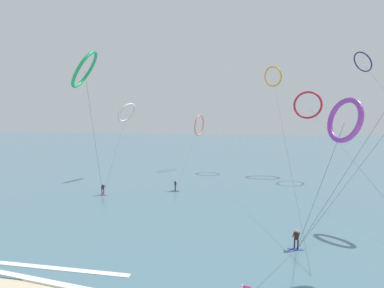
{
  "coord_description": "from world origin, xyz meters",
  "views": [
    {
      "loc": [
        6.61,
        -9.31,
        11.09
      ],
      "look_at": [
        0.0,
        22.85,
        8.35
      ],
      "focal_mm": 28.27,
      "sensor_mm": 36.0,
      "label": 1
    }
  ],
  "objects_px": {
    "surfer_magenta": "(103,190)",
    "kite_emerald": "(85,70)",
    "surfer_cobalt": "(296,241)",
    "kite_coral": "(199,125)",
    "kite_ivory": "(127,113)",
    "surfer_charcoal": "(175,186)",
    "kite_amber": "(273,77)",
    "kite_navy": "(363,62)",
    "kite_crimson": "(308,105)",
    "kite_violet": "(344,120)"
  },
  "relations": [
    {
      "from": "surfer_charcoal",
      "to": "kite_navy",
      "type": "distance_m",
      "value": 42.79
    },
    {
      "from": "surfer_cobalt",
      "to": "kite_coral",
      "type": "relative_size",
      "value": 0.07
    },
    {
      "from": "kite_amber",
      "to": "kite_coral",
      "type": "bearing_deg",
      "value": 48.3
    },
    {
      "from": "surfer_magenta",
      "to": "kite_emerald",
      "type": "distance_m",
      "value": 19.65
    },
    {
      "from": "kite_crimson",
      "to": "kite_violet",
      "type": "xyz_separation_m",
      "value": [
        -4.44,
        -41.95,
        -2.85
      ]
    },
    {
      "from": "kite_crimson",
      "to": "kite_violet",
      "type": "distance_m",
      "value": 42.28
    },
    {
      "from": "surfer_cobalt",
      "to": "kite_emerald",
      "type": "relative_size",
      "value": 0.09
    },
    {
      "from": "kite_ivory",
      "to": "kite_emerald",
      "type": "relative_size",
      "value": 0.93
    },
    {
      "from": "surfer_cobalt",
      "to": "kite_amber",
      "type": "distance_m",
      "value": 47.16
    },
    {
      "from": "kite_coral",
      "to": "kite_violet",
      "type": "height_order",
      "value": "kite_violet"
    },
    {
      "from": "surfer_cobalt",
      "to": "kite_emerald",
      "type": "distance_m",
      "value": 25.43
    },
    {
      "from": "kite_crimson",
      "to": "surfer_cobalt",
      "type": "bearing_deg",
      "value": 94.5
    },
    {
      "from": "kite_crimson",
      "to": "kite_navy",
      "type": "bearing_deg",
      "value": -169.17
    },
    {
      "from": "kite_ivory",
      "to": "kite_amber",
      "type": "xyz_separation_m",
      "value": [
        27.51,
        15.24,
        8.04
      ]
    },
    {
      "from": "surfer_magenta",
      "to": "kite_navy",
      "type": "distance_m",
      "value": 52.25
    },
    {
      "from": "kite_amber",
      "to": "kite_emerald",
      "type": "bearing_deg",
      "value": 100.6
    },
    {
      "from": "kite_ivory",
      "to": "kite_coral",
      "type": "xyz_separation_m",
      "value": [
        11.74,
        12.13,
        -2.57
      ]
    },
    {
      "from": "kite_ivory",
      "to": "kite_coral",
      "type": "height_order",
      "value": "kite_ivory"
    },
    {
      "from": "surfer_charcoal",
      "to": "kite_ivory",
      "type": "relative_size",
      "value": 0.1
    },
    {
      "from": "kite_navy",
      "to": "kite_crimson",
      "type": "height_order",
      "value": "kite_navy"
    },
    {
      "from": "kite_coral",
      "to": "kite_violet",
      "type": "bearing_deg",
      "value": 36.41
    },
    {
      "from": "surfer_charcoal",
      "to": "kite_violet",
      "type": "relative_size",
      "value": 0.14
    },
    {
      "from": "surfer_charcoal",
      "to": "kite_coral",
      "type": "height_order",
      "value": "kite_coral"
    },
    {
      "from": "kite_amber",
      "to": "kite_crimson",
      "type": "xyz_separation_m",
      "value": [
        6.6,
        -4.68,
        -6.44
      ]
    },
    {
      "from": "surfer_magenta",
      "to": "kite_crimson",
      "type": "distance_m",
      "value": 42.33
    },
    {
      "from": "kite_ivory",
      "to": "kite_violet",
      "type": "bearing_deg",
      "value": 58.97
    },
    {
      "from": "kite_crimson",
      "to": "kite_emerald",
      "type": "distance_m",
      "value": 45.45
    },
    {
      "from": "surfer_magenta",
      "to": "kite_amber",
      "type": "height_order",
      "value": "kite_amber"
    },
    {
      "from": "surfer_cobalt",
      "to": "kite_coral",
      "type": "distance_m",
      "value": 43.69
    },
    {
      "from": "kite_coral",
      "to": "kite_emerald",
      "type": "distance_m",
      "value": 38.79
    },
    {
      "from": "kite_coral",
      "to": "kite_crimson",
      "type": "distance_m",
      "value": 22.82
    },
    {
      "from": "kite_navy",
      "to": "kite_emerald",
      "type": "distance_m",
      "value": 51.57
    },
    {
      "from": "kite_coral",
      "to": "surfer_charcoal",
      "type": "bearing_deg",
      "value": 14.74
    },
    {
      "from": "kite_navy",
      "to": "kite_violet",
      "type": "xyz_separation_m",
      "value": [
        -13.99,
        -41.32,
        -10.83
      ]
    },
    {
      "from": "kite_ivory",
      "to": "kite_coral",
      "type": "bearing_deg",
      "value": 151.53
    },
    {
      "from": "kite_ivory",
      "to": "kite_amber",
      "type": "distance_m",
      "value": 32.46
    },
    {
      "from": "kite_ivory",
      "to": "kite_crimson",
      "type": "xyz_separation_m",
      "value": [
        34.11,
        10.56,
        1.6
      ]
    },
    {
      "from": "surfer_charcoal",
      "to": "kite_navy",
      "type": "height_order",
      "value": "kite_navy"
    },
    {
      "from": "kite_violet",
      "to": "surfer_charcoal",
      "type": "bearing_deg",
      "value": -166.24
    },
    {
      "from": "surfer_cobalt",
      "to": "kite_navy",
      "type": "distance_m",
      "value": 46.11
    },
    {
      "from": "surfer_cobalt",
      "to": "surfer_charcoal",
      "type": "distance_m",
      "value": 23.56
    },
    {
      "from": "surfer_cobalt",
      "to": "kite_ivory",
      "type": "bearing_deg",
      "value": -22.77
    },
    {
      "from": "surfer_cobalt",
      "to": "surfer_charcoal",
      "type": "bearing_deg",
      "value": -26.89
    },
    {
      "from": "surfer_magenta",
      "to": "kite_ivory",
      "type": "height_order",
      "value": "kite_ivory"
    },
    {
      "from": "surfer_magenta",
      "to": "kite_emerald",
      "type": "relative_size",
      "value": 0.09
    },
    {
      "from": "surfer_cobalt",
      "to": "kite_coral",
      "type": "xyz_separation_m",
      "value": [
        -15.56,
        39.85,
        8.84
      ]
    },
    {
      "from": "kite_coral",
      "to": "kite_violet",
      "type": "distance_m",
      "value": 47.1
    },
    {
      "from": "kite_coral",
      "to": "kite_amber",
      "type": "xyz_separation_m",
      "value": [
        15.77,
        3.11,
        10.61
      ]
    },
    {
      "from": "surfer_magenta",
      "to": "kite_amber",
      "type": "distance_m",
      "value": 43.35
    },
    {
      "from": "surfer_charcoal",
      "to": "kite_ivory",
      "type": "xyz_separation_m",
      "value": [
        -12.02,
        9.79,
        11.41
      ]
    }
  ]
}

